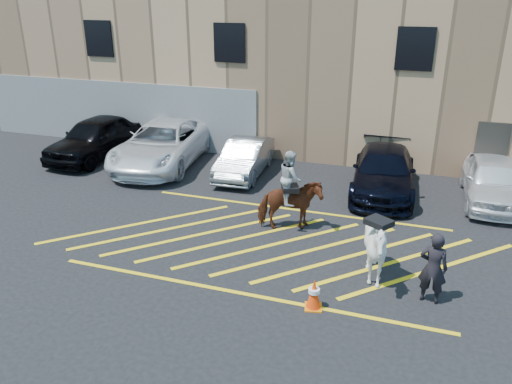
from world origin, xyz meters
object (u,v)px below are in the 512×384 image
(car_blue_suv, at_px, (384,171))
(traffic_cone, at_px, (314,294))
(mounted_bay, at_px, (290,199))
(car_white_pickup, at_px, (163,144))
(car_black_suv, at_px, (96,137))
(car_silver_sedan, at_px, (245,158))
(saddled_white, at_px, (376,248))
(car_white_suv, at_px, (493,181))
(handler, at_px, (433,268))

(car_blue_suv, bearing_deg, traffic_cone, -99.31)
(mounted_bay, bearing_deg, car_blue_suv, 59.65)
(car_white_pickup, relative_size, mounted_bay, 2.51)
(car_black_suv, distance_m, car_blue_suv, 11.70)
(car_silver_sedan, bearing_deg, saddled_white, -51.61)
(car_blue_suv, xyz_separation_m, traffic_cone, (-0.78, -7.57, -0.37))
(car_silver_sedan, relative_size, traffic_cone, 5.46)
(car_white_suv, xyz_separation_m, saddled_white, (-3.13, -6.19, 0.14))
(car_blue_suv, xyz_separation_m, saddled_white, (0.35, -6.03, 0.15))
(car_silver_sedan, relative_size, saddled_white, 1.89)
(car_black_suv, xyz_separation_m, handler, (13.33, -6.61, 0.00))
(car_white_pickup, xyz_separation_m, saddled_white, (8.97, -6.22, 0.05))
(car_blue_suv, height_order, saddled_white, saddled_white)
(car_white_pickup, bearing_deg, car_black_suv, 174.23)
(car_white_suv, xyz_separation_m, traffic_cone, (-4.26, -7.73, -0.37))
(car_blue_suv, bearing_deg, car_white_pickup, 175.27)
(saddled_white, bearing_deg, car_white_pickup, 145.27)
(car_white_pickup, xyz_separation_m, car_white_suv, (12.10, -0.03, -0.09))
(car_blue_suv, relative_size, car_white_suv, 1.17)
(car_white_suv, bearing_deg, car_silver_sedan, -179.91)
(car_blue_suv, relative_size, traffic_cone, 6.94)
(mounted_bay, bearing_deg, saddled_white, -38.31)
(car_blue_suv, distance_m, car_white_suv, 3.48)
(car_white_suv, bearing_deg, traffic_cone, -119.25)
(car_white_pickup, distance_m, car_silver_sedan, 3.51)
(car_black_suv, height_order, car_blue_suv, car_black_suv)
(car_silver_sedan, bearing_deg, traffic_cone, -63.88)
(handler, bearing_deg, car_silver_sedan, -38.15)
(saddled_white, bearing_deg, car_silver_sedan, 131.80)
(car_white_pickup, height_order, car_blue_suv, car_white_pickup)
(car_silver_sedan, height_order, handler, handler)
(saddled_white, bearing_deg, car_white_suv, 63.20)
(car_white_pickup, bearing_deg, saddled_white, -41.45)
(mounted_bay, bearing_deg, car_white_pickup, 146.87)
(car_blue_suv, distance_m, saddled_white, 6.04)
(handler, bearing_deg, car_white_pickup, -26.98)
(car_black_suv, relative_size, car_white_pickup, 0.83)
(car_white_pickup, relative_size, handler, 3.54)
(car_white_pickup, bearing_deg, car_blue_suv, -8.01)
(saddled_white, bearing_deg, handler, -19.22)
(handler, bearing_deg, mounted_bay, -26.83)
(car_black_suv, height_order, handler, handler)
(car_white_suv, xyz_separation_m, mounted_bay, (-5.78, -4.09, 0.22))
(car_white_suv, relative_size, saddled_white, 2.06)
(car_black_suv, relative_size, handler, 2.93)
(car_white_suv, height_order, saddled_white, saddled_white)
(car_black_suv, height_order, traffic_cone, car_black_suv)
(car_black_suv, distance_m, car_white_pickup, 3.08)
(saddled_white, bearing_deg, car_black_suv, 152.89)
(handler, distance_m, traffic_cone, 2.69)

